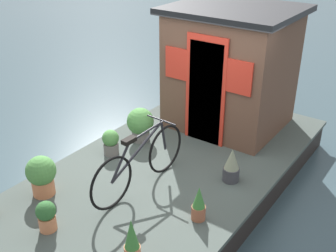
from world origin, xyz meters
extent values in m
plane|color=#384C54|center=(0.00, 0.00, 0.00)|extent=(60.00, 60.00, 0.00)
cube|color=#424C47|center=(0.00, 0.00, 0.46)|extent=(5.56, 2.97, 0.06)
cube|color=black|center=(0.00, 0.00, 0.21)|extent=(5.45, 2.91, 0.43)
cube|color=brown|center=(1.68, 0.00, 1.48)|extent=(1.66, 1.85, 1.99)
cube|color=#28282B|center=(1.68, 0.00, 2.53)|extent=(1.86, 2.05, 0.10)
cube|color=#19334C|center=(0.83, 0.00, 1.34)|extent=(0.04, 0.60, 1.70)
cube|color=red|center=(0.82, 0.00, 1.39)|extent=(0.03, 0.72, 1.80)
cube|color=red|center=(0.83, -0.56, 1.74)|extent=(0.03, 0.44, 0.52)
cube|color=red|center=(0.83, 0.56, 1.74)|extent=(0.03, 0.44, 0.52)
torus|color=black|center=(-0.29, -0.02, 0.86)|extent=(0.74, 0.07, 0.73)
torus|color=black|center=(-1.39, 0.03, 0.86)|extent=(0.74, 0.07, 0.73)
cylinder|color=black|center=(-0.88, 0.01, 1.09)|extent=(1.02, 0.08, 0.50)
cylinder|color=black|center=(-0.71, 0.00, 1.31)|extent=(0.66, 0.06, 0.07)
cylinder|color=black|center=(-1.21, 0.02, 1.07)|extent=(0.38, 0.05, 0.46)
cylinder|color=black|center=(-0.33, -0.02, 1.09)|extent=(0.12, 0.04, 0.48)
cube|color=black|center=(-1.03, 0.02, 1.32)|extent=(0.20, 0.11, 0.06)
cylinder|color=black|center=(-0.38, -0.01, 1.36)|extent=(0.05, 0.50, 0.02)
cylinder|color=#C6754C|center=(-2.17, 0.37, 0.58)|extent=(0.21, 0.21, 0.19)
sphere|color=#2D602D|center=(-2.17, 0.37, 0.77)|extent=(0.24, 0.24, 0.24)
cylinder|color=slate|center=(-0.40, 0.97, 0.58)|extent=(0.24, 0.24, 0.19)
sphere|color=#4C8942|center=(-0.40, 0.97, 0.77)|extent=(0.27, 0.27, 0.27)
cylinder|color=#38383D|center=(0.04, -0.93, 0.59)|extent=(0.24, 0.24, 0.20)
cone|color=gray|center=(0.04, -0.93, 0.85)|extent=(0.22, 0.22, 0.31)
cone|color=#387533|center=(-1.99, -0.81, 0.90)|extent=(0.16, 0.16, 0.36)
cylinder|color=#C6754C|center=(-1.73, 0.99, 0.60)|extent=(0.30, 0.30, 0.23)
sphere|color=#4C8942|center=(-1.73, 0.99, 0.86)|extent=(0.40, 0.40, 0.40)
cylinder|color=#935138|center=(-0.95, -1.00, 0.58)|extent=(0.18, 0.18, 0.19)
cone|color=#387533|center=(-0.95, -1.00, 0.82)|extent=(0.16, 0.16, 0.29)
cylinder|color=slate|center=(0.23, 0.87, 0.58)|extent=(0.30, 0.30, 0.19)
sphere|color=#4C8942|center=(0.23, 0.87, 0.84)|extent=(0.45, 0.45, 0.45)
camera|label=1|loc=(-4.48, -3.07, 3.88)|focal=44.06mm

